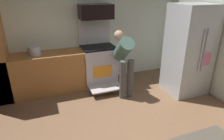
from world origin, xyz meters
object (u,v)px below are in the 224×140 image
Objects in this scene: microwave at (96,12)px; person_cook at (124,59)px; refrigerator at (189,50)px; oven_range at (99,64)px; stock_pot at (34,50)px.

person_cook is (0.36, -0.77, -0.89)m from microwave.
refrigerator is 1.41× the size of person_cook.
oven_range is 1.14× the size of person_cook.
person_cook is (0.36, -0.68, 0.31)m from oven_range.
oven_range is 0.83m from person_cook.
microwave reaches higher than stock_pot.
refrigerator is (1.73, -1.10, -0.75)m from microwave.
stock_pot is at bearing -176.67° from microwave.
person_cook is at bearing -62.06° from oven_range.
stock_pot is (-1.38, -0.08, -0.72)m from microwave.
refrigerator is at bearing -13.52° from person_cook.
oven_range is 2.05m from refrigerator.
refrigerator is 1.42m from person_cook.
stock_pot is at bearing 161.79° from refrigerator.
microwave reaches higher than oven_range.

